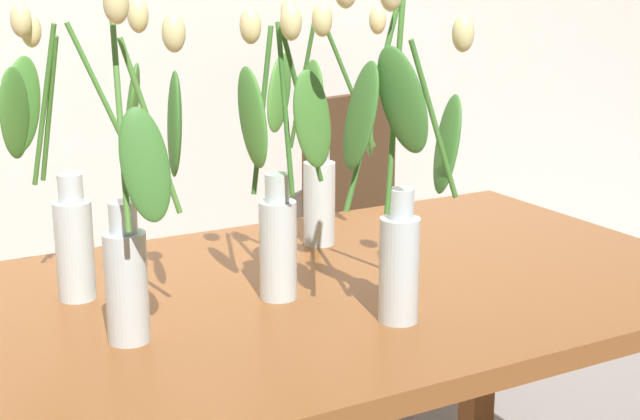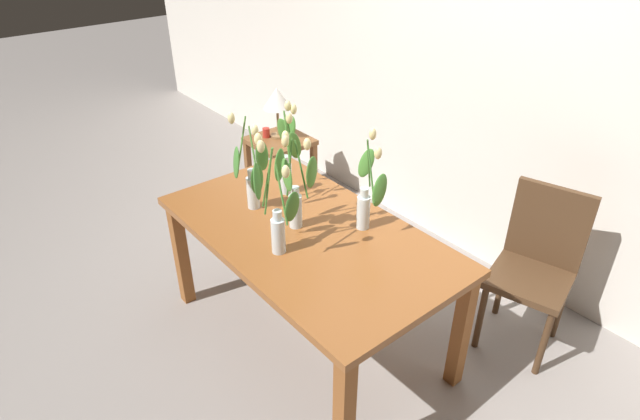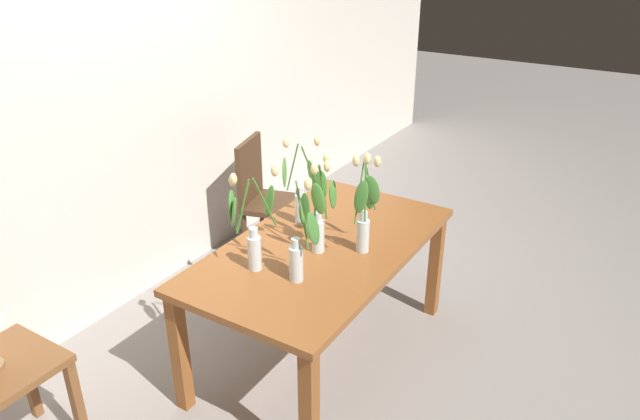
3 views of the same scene
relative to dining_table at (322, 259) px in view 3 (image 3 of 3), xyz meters
The scene contains 10 objects.
ground_plane 0.65m from the dining_table, ahead, with size 18.00×18.00×0.00m, color gray.
room_wall_rear 1.61m from the dining_table, 90.00° to the left, with size 9.00×0.10×2.70m, color silver.
dining_table is the anchor object (origin of this frame).
tulip_vase_0 0.52m from the dining_table, 156.34° to the left, with size 0.26×0.18×0.53m.
tulip_vase_1 0.46m from the dining_table, 164.85° to the right, with size 0.15×0.18×0.56m.
tulip_vase_2 0.40m from the dining_table, 55.76° to the left, with size 0.25×0.16×0.52m.
tulip_vase_3 0.39m from the dining_table, 77.32° to the right, with size 0.26×0.16×0.58m.
tulip_vase_4 0.31m from the dining_table, 154.92° to the right, with size 0.20×0.17×0.52m.
dining_chair 1.24m from the dining_table, 51.89° to the left, with size 0.49×0.49×0.93m.
side_table 1.62m from the dining_table, 149.60° to the left, with size 0.44×0.44×0.55m.
Camera 3 is at (-2.42, -1.49, 2.31)m, focal length 33.56 mm.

